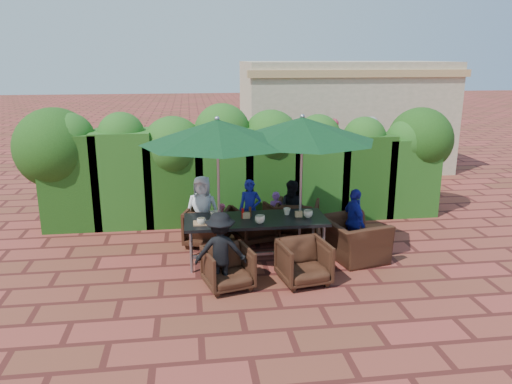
{
  "coord_description": "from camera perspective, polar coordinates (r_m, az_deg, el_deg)",
  "views": [
    {
      "loc": [
        -1.17,
        -7.76,
        3.35
      ],
      "look_at": [
        -0.07,
        0.4,
        1.1
      ],
      "focal_mm": 35.0,
      "sensor_mm": 36.0,
      "label": 1
    }
  ],
  "objects": [
    {
      "name": "pedestrian_b",
      "position": [
        12.88,
        8.33,
        4.24
      ],
      "size": [
        0.89,
        0.55,
        1.85
      ],
      "primitive_type": "imported",
      "rotation": [
        0.0,
        0.0,
        3.13
      ],
      "color": "#F25578",
      "rests_on": "ground"
    },
    {
      "name": "adult_far_right",
      "position": [
        9.34,
        4.28,
        -2.12
      ],
      "size": [
        0.63,
        0.52,
        1.14
      ],
      "primitive_type": "imported",
      "rotation": [
        0.0,
        0.0,
        -0.4
      ],
      "color": "black",
      "rests_on": "ground"
    },
    {
      "name": "ground",
      "position": [
        8.54,
        0.82,
        -7.86
      ],
      "size": [
        80.0,
        80.0,
        0.0
      ],
      "primitive_type": "plane",
      "color": "maroon",
      "rests_on": "ground"
    },
    {
      "name": "chair_near_right",
      "position": [
        7.67,
        5.5,
        -7.75
      ],
      "size": [
        0.81,
        0.77,
        0.73
      ],
      "primitive_type": "imported",
      "rotation": [
        0.0,
        0.0,
        0.18
      ],
      "color": "black",
      "rests_on": "ground"
    },
    {
      "name": "chair_far_left",
      "position": [
        9.16,
        -5.6,
        -3.71
      ],
      "size": [
        0.92,
        0.89,
        0.77
      ],
      "primitive_type": "imported",
      "rotation": [
        0.0,
        0.0,
        2.83
      ],
      "color": "black",
      "rests_on": "ground"
    },
    {
      "name": "hedge_wall",
      "position": [
        10.33,
        -2.38,
        3.77
      ],
      "size": [
        9.1,
        1.6,
        2.45
      ],
      "color": "#16350E",
      "rests_on": "ground"
    },
    {
      "name": "cup_d",
      "position": [
        8.48,
        3.56,
        -2.23
      ],
      "size": [
        0.12,
        0.12,
        0.12
      ],
      "primitive_type": "imported",
      "color": "beige",
      "rests_on": "dining_table"
    },
    {
      "name": "pedestrian_a",
      "position": [
        12.5,
        5.94,
        3.49
      ],
      "size": [
        1.57,
        0.68,
        1.64
      ],
      "primitive_type": "imported",
      "rotation": [
        0.0,
        0.0,
        3.05
      ],
      "color": "#2A7E22",
      "rests_on": "ground"
    },
    {
      "name": "umbrella_left",
      "position": [
        7.83,
        -4.44,
        6.84
      ],
      "size": [
        2.44,
        2.44,
        2.46
      ],
      "color": "gray",
      "rests_on": "ground"
    },
    {
      "name": "adult_far_mid",
      "position": [
        9.32,
        -0.69,
        -2.07
      ],
      "size": [
        0.47,
        0.41,
        1.15
      ],
      "primitive_type": "imported",
      "rotation": [
        0.0,
        0.0,
        -0.2
      ],
      "color": "#1C2099",
      "rests_on": "ground"
    },
    {
      "name": "number_block_right",
      "position": [
        8.38,
        4.9,
        -2.52
      ],
      "size": [
        0.12,
        0.06,
        0.1
      ],
      "primitive_type": "cube",
      "color": "tan",
      "rests_on": "dining_table"
    },
    {
      "name": "pedestrian_c",
      "position": [
        13.2,
        12.59,
        4.35
      ],
      "size": [
        1.3,
        0.85,
        1.87
      ],
      "primitive_type": "imported",
      "rotation": [
        0.0,
        0.0,
        2.87
      ],
      "color": "gray",
      "rests_on": "ground"
    },
    {
      "name": "cup_b",
      "position": [
        8.27,
        -4.75,
        -2.65
      ],
      "size": [
        0.14,
        0.14,
        0.14
      ],
      "primitive_type": "imported",
      "color": "beige",
      "rests_on": "dining_table"
    },
    {
      "name": "chair_far_right",
      "position": [
        9.5,
        4.74,
        -2.92
      ],
      "size": [
        0.96,
        0.93,
        0.79
      ],
      "primitive_type": "imported",
      "rotation": [
        0.0,
        0.0,
        2.82
      ],
      "color": "black",
      "rests_on": "ground"
    },
    {
      "name": "chair_near_left",
      "position": [
        7.49,
        -3.22,
        -8.45
      ],
      "size": [
        0.8,
        0.77,
        0.69
      ],
      "primitive_type": "imported",
      "rotation": [
        0.0,
        0.0,
        0.26
      ],
      "color": "black",
      "rests_on": "ground"
    },
    {
      "name": "adult_near_left",
      "position": [
        7.39,
        -4.07,
        -6.73
      ],
      "size": [
        0.78,
        0.4,
        1.18
      ],
      "primitive_type": "imported",
      "rotation": [
        0.0,
        0.0,
        3.07
      ],
      "color": "black",
      "rests_on": "ground"
    },
    {
      "name": "ketchup_bottle",
      "position": [
        8.28,
        -1.52,
        -2.45
      ],
      "size": [
        0.04,
        0.04,
        0.17
      ],
      "primitive_type": "cylinder",
      "color": "#B20C0A",
      "rests_on": "dining_table"
    },
    {
      "name": "building",
      "position": [
        15.57,
        9.92,
        8.61
      ],
      "size": [
        6.2,
        3.08,
        3.2
      ],
      "color": "beige",
      "rests_on": "ground"
    },
    {
      "name": "child_right",
      "position": [
        9.48,
        2.29,
        -2.62
      ],
      "size": [
        0.4,
        0.37,
        0.89
      ],
      "primitive_type": "imported",
      "rotation": [
        0.0,
        0.0,
        -0.41
      ],
      "color": "#984DA8",
      "rests_on": "ground"
    },
    {
      "name": "cup_e",
      "position": [
        8.37,
        5.97,
        -2.5
      ],
      "size": [
        0.16,
        0.16,
        0.12
      ],
      "primitive_type": "imported",
      "color": "beige",
      "rests_on": "dining_table"
    },
    {
      "name": "sauce_bottle",
      "position": [
        8.35,
        -0.68,
        -2.28
      ],
      "size": [
        0.04,
        0.04,
        0.17
      ],
      "primitive_type": "cylinder",
      "color": "#4C230C",
      "rests_on": "dining_table"
    },
    {
      "name": "serving_tray",
      "position": [
        8.08,
        -5.94,
        -3.54
      ],
      "size": [
        0.35,
        0.25,
        0.02
      ],
      "primitive_type": "cube",
      "color": "#A0744D",
      "rests_on": "dining_table"
    },
    {
      "name": "adult_far_left",
      "position": [
        9.15,
        -6.14,
        -2.08
      ],
      "size": [
        0.71,
        0.53,
        1.28
      ],
      "primitive_type": "imported",
      "rotation": [
        0.0,
        0.0,
        -0.28
      ],
      "color": "silver",
      "rests_on": "ground"
    },
    {
      "name": "cup_c",
      "position": [
        8.03,
        0.45,
        -3.15
      ],
      "size": [
        0.17,
        0.17,
        0.13
      ],
      "primitive_type": "imported",
      "color": "beige",
      "rests_on": "dining_table"
    },
    {
      "name": "chair_far_mid",
      "position": [
        9.29,
        -0.08,
        -3.47
      ],
      "size": [
        0.88,
        0.85,
        0.74
      ],
      "primitive_type": "imported",
      "rotation": [
        0.0,
        0.0,
        3.43
      ],
      "color": "black",
      "rests_on": "ground"
    },
    {
      "name": "adult_end_right",
      "position": [
        8.81,
        11.16,
        -3.36
      ],
      "size": [
        0.44,
        0.73,
        1.17
      ],
      "primitive_type": "imported",
      "rotation": [
        0.0,
        0.0,
        1.73
      ],
      "color": "#1C2099",
      "rests_on": "ground"
    },
    {
      "name": "cup_a",
      "position": [
        8.01,
        -6.26,
        -3.36
      ],
      "size": [
        0.15,
        0.15,
        0.11
      ],
      "primitive_type": "imported",
      "color": "beige",
      "rests_on": "dining_table"
    },
    {
      "name": "dining_table",
      "position": [
        8.31,
        -0.04,
        -3.54
      ],
      "size": [
        2.36,
        0.9,
        0.75
      ],
      "color": "black",
      "rests_on": "ground"
    },
    {
      "name": "child_left",
      "position": [
        9.28,
        -3.85,
        -3.54
      ],
      "size": [
        0.3,
        0.26,
        0.73
      ],
      "primitive_type": "imported",
      "rotation": [
        0.0,
        0.0,
        -0.21
      ],
      "color": "#F25578",
      "rests_on": "ground"
    },
    {
      "name": "umbrella_right",
      "position": [
        8.14,
        5.29,
        7.15
      ],
      "size": [
        2.43,
        2.43,
        2.46
      ],
      "color": "gray",
      "rests_on": "ground"
    },
    {
      "name": "number_block_left",
      "position": [
        8.28,
        -1.12,
        -2.7
      ],
      "size": [
        0.12,
        0.06,
        0.1
      ],
      "primitive_type": "cube",
      "color": "tan",
      "rests_on": "dining_table"
    },
    {
      "name": "chair_end_right",
      "position": [
        8.64,
        11.07,
        -4.58
      ],
      "size": [
        0.9,
        1.18,
        0.92
      ],
      "primitive_type": "imported",
      "rotation": [
        0.0,
        0.0,
        1.8
      ],
      "color": "black",
      "rests_on": "ground"
    }
  ]
}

